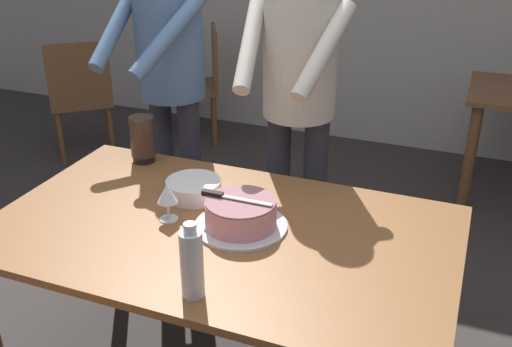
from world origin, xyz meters
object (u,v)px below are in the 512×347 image
at_px(cake_on_platter, 241,215).
at_px(background_chair_2, 199,80).
at_px(cake_knife, 222,196).
at_px(water_bottle, 192,263).
at_px(hurricane_lamp, 143,139).
at_px(person_cutting_cake, 299,88).
at_px(plate_stack, 194,188).
at_px(person_standing_beside, 170,71).
at_px(wine_glass_near, 167,195).
at_px(background_chair_0, 81,94).
at_px(main_dining_table, 221,250).

distance_m(cake_on_platter, background_chair_2, 2.75).
bearing_deg(cake_knife, water_bottle, -77.52).
bearing_deg(hurricane_lamp, cake_on_platter, -30.79).
bearing_deg(person_cutting_cake, cake_on_platter, -89.34).
xyz_separation_m(plate_stack, water_bottle, (0.29, -0.57, 0.08)).
bearing_deg(background_chair_2, hurricane_lamp, -69.94).
bearing_deg(person_standing_beside, cake_knife, -50.26).
xyz_separation_m(plate_stack, wine_glass_near, (-0.00, -0.20, 0.07)).
relative_size(cake_on_platter, background_chair_0, 0.38).
distance_m(wine_glass_near, person_cutting_cake, 0.80).
xyz_separation_m(cake_on_platter, person_cutting_cake, (-0.01, 0.68, 0.27)).
bearing_deg(person_cutting_cake, plate_stack, -116.33).
distance_m(cake_knife, background_chair_2, 2.72).
relative_size(main_dining_table, person_standing_beside, 0.98).
height_order(plate_stack, person_cutting_cake, person_cutting_cake).
height_order(cake_knife, plate_stack, cake_knife).
bearing_deg(hurricane_lamp, wine_glass_near, -49.53).
height_order(wine_glass_near, person_cutting_cake, person_cutting_cake).
bearing_deg(person_standing_beside, cake_on_platter, -47.01).
bearing_deg(cake_on_platter, person_standing_beside, 132.99).
height_order(plate_stack, water_bottle, water_bottle).
height_order(person_standing_beside, background_chair_0, person_standing_beside).
xyz_separation_m(person_cutting_cake, background_chair_2, (-1.35, 1.69, -0.58)).
height_order(main_dining_table, background_chair_0, background_chair_0).
bearing_deg(wine_glass_near, plate_stack, 89.04).
distance_m(cake_on_platter, plate_stack, 0.31).
bearing_deg(background_chair_2, cake_knife, -61.47).
height_order(plate_stack, wine_glass_near, wine_glass_near).
height_order(person_cutting_cake, background_chair_0, person_cutting_cake).
relative_size(main_dining_table, background_chair_2, 1.87).
bearing_deg(person_standing_beside, water_bottle, -58.83).
distance_m(main_dining_table, hurricane_lamp, 0.73).
height_order(cake_on_platter, person_cutting_cake, person_cutting_cake).
height_order(wine_glass_near, water_bottle, water_bottle).
bearing_deg(hurricane_lamp, main_dining_table, -35.80).
relative_size(water_bottle, person_cutting_cake, 0.15).
bearing_deg(person_standing_beside, wine_glass_near, -62.69).
bearing_deg(cake_knife, plate_stack, 142.04).
xyz_separation_m(plate_stack, background_chair_0, (-1.74, 1.57, -0.29)).
bearing_deg(person_cutting_cake, water_bottle, -88.50).
xyz_separation_m(hurricane_lamp, background_chair_2, (-0.73, 1.99, -0.37)).
relative_size(hurricane_lamp, person_cutting_cake, 0.12).
distance_m(wine_glass_near, water_bottle, 0.47).
xyz_separation_m(main_dining_table, background_chair_0, (-1.94, 1.75, -0.16)).
bearing_deg(hurricane_lamp, person_cutting_cake, 25.87).
height_order(hurricane_lamp, background_chair_0, hurricane_lamp).
height_order(cake_knife, person_standing_beside, person_standing_beside).
relative_size(water_bottle, background_chair_2, 0.28).
relative_size(plate_stack, water_bottle, 0.88).
relative_size(wine_glass_near, background_chair_2, 0.16).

